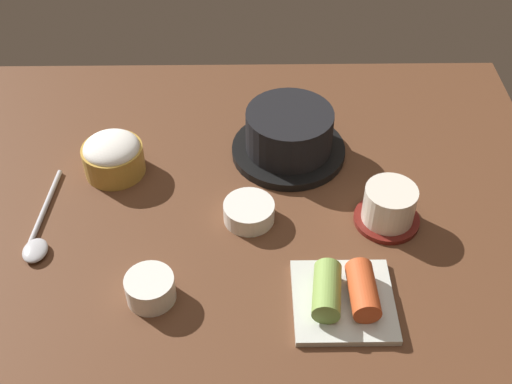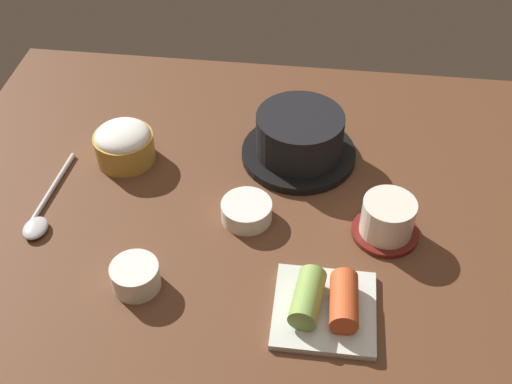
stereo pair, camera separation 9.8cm
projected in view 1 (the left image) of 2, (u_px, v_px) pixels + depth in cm
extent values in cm
cube|color=#56331E|center=(243.00, 202.00, 103.84)|extent=(100.00, 76.00, 2.00)
cylinder|color=black|center=(288.00, 150.00, 110.33)|extent=(19.08, 19.08, 1.43)
cylinder|color=black|center=(289.00, 130.00, 107.40)|extent=(14.37, 14.37, 7.04)
cylinder|color=#D15619|center=(290.00, 115.00, 105.17)|extent=(12.65, 12.65, 0.60)
cylinder|color=#B78C38|center=(114.00, 160.00, 105.92)|extent=(9.85, 9.85, 4.90)
ellipsoid|color=white|center=(111.00, 148.00, 104.23)|extent=(9.06, 9.06, 3.45)
cylinder|color=maroon|center=(386.00, 219.00, 99.10)|extent=(9.93, 9.93, 0.80)
cylinder|color=silver|center=(389.00, 204.00, 96.87)|extent=(7.79, 7.79, 5.66)
cylinder|color=#C6D18C|center=(392.00, 192.00, 95.12)|extent=(6.62, 6.62, 0.40)
cylinder|color=white|center=(249.00, 212.00, 98.66)|extent=(7.75, 7.75, 3.03)
cylinder|color=brown|center=(249.00, 206.00, 97.82)|extent=(6.35, 6.35, 0.50)
cube|color=silver|center=(343.00, 301.00, 87.93)|extent=(13.59, 13.59, 1.00)
cylinder|color=#7A9E47|center=(327.00, 290.00, 86.26)|extent=(4.75, 8.56, 3.76)
cylinder|color=#C64C23|center=(363.00, 290.00, 86.30)|extent=(3.94, 8.23, 3.76)
cylinder|color=white|center=(150.00, 289.00, 87.68)|extent=(6.71, 6.71, 3.84)
cylinder|color=#386B2D|center=(149.00, 281.00, 86.56)|extent=(5.51, 5.51, 0.50)
cylinder|color=#B7B7BC|center=(44.00, 209.00, 100.61)|extent=(2.11, 17.39, 0.80)
ellipsoid|color=#B7B7BC|center=(35.00, 251.00, 94.14)|extent=(3.60, 4.68, 1.26)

